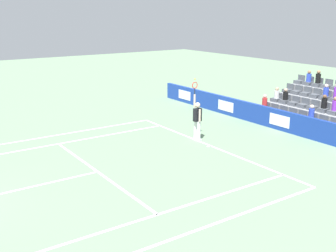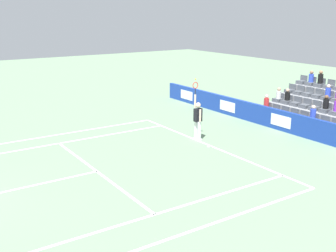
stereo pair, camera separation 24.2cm
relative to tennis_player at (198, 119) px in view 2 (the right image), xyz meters
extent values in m
cube|color=white|center=(-1.08, 0.06, -0.99)|extent=(10.97, 0.10, 0.01)
cube|color=white|center=(-1.08, 5.55, -0.99)|extent=(8.23, 0.10, 0.01)
cube|color=white|center=(-1.08, 8.75, -0.99)|extent=(0.10, 6.40, 0.01)
cube|color=white|center=(3.04, 6.00, -0.99)|extent=(0.10, 11.89, 0.01)
cube|color=white|center=(-5.19, 6.00, -0.99)|extent=(0.10, 11.89, 0.01)
cube|color=white|center=(4.41, 6.00, -0.99)|extent=(0.10, 11.89, 0.01)
cube|color=white|center=(-6.56, 6.00, -0.99)|extent=(0.10, 11.89, 0.01)
cube|color=white|center=(-1.08, 0.16, -0.99)|extent=(0.10, 0.20, 0.01)
cube|color=#193899|center=(-1.08, -4.49, -0.48)|extent=(19.91, 0.20, 1.02)
cube|color=white|center=(-1.08, -4.38, -0.48)|extent=(1.27, 0.01, 0.57)
cube|color=white|center=(2.91, -4.38, -0.48)|extent=(1.27, 0.01, 0.57)
cube|color=white|center=(6.89, -4.38, -0.48)|extent=(1.27, 0.01, 0.57)
cylinder|color=white|center=(-0.13, -0.01, -0.54)|extent=(0.16, 0.16, 0.90)
cylinder|color=white|center=(0.11, 0.00, -0.54)|extent=(0.16, 0.16, 0.90)
cube|color=white|center=(-0.13, -0.01, -0.95)|extent=(0.13, 0.26, 0.08)
cube|color=white|center=(0.11, 0.00, -0.95)|extent=(0.13, 0.26, 0.08)
cube|color=black|center=(-0.01, 0.00, 0.21)|extent=(0.23, 0.37, 0.60)
sphere|color=beige|center=(-0.01, 0.00, 0.67)|extent=(0.24, 0.24, 0.24)
cylinder|color=beige|center=(0.21, 0.01, 0.82)|extent=(0.09, 0.09, 0.62)
cylinder|color=beige|center=(-0.23, 0.04, 0.23)|extent=(0.09, 0.09, 0.56)
cylinder|color=black|center=(0.21, 0.01, 1.27)|extent=(0.04, 0.04, 0.28)
torus|color=red|center=(0.21, 0.01, 1.55)|extent=(0.04, 0.31, 0.31)
sphere|color=#D1E533|center=(0.21, 0.01, 1.83)|extent=(0.07, 0.07, 0.07)
cube|color=gray|center=(-1.08, -5.56, -0.78)|extent=(4.96, 0.95, 0.42)
cube|color=#545960|center=(-3.25, -5.56, -0.47)|extent=(0.48, 0.44, 0.20)
cube|color=#545960|center=(-2.63, -5.56, -0.47)|extent=(0.48, 0.44, 0.20)
cube|color=#545960|center=(-2.63, -5.76, -0.22)|extent=(0.48, 0.04, 0.30)
cube|color=#545960|center=(-2.01, -5.56, -0.47)|extent=(0.48, 0.44, 0.20)
cube|color=#545960|center=(-2.01, -5.76, -0.22)|extent=(0.48, 0.04, 0.30)
cube|color=#545960|center=(-1.39, -5.56, -0.47)|extent=(0.48, 0.44, 0.20)
cube|color=#545960|center=(-1.39, -5.76, -0.22)|extent=(0.48, 0.04, 0.30)
cube|color=#545960|center=(-0.77, -5.56, -0.47)|extent=(0.48, 0.44, 0.20)
cube|color=#545960|center=(-0.77, -5.76, -0.22)|extent=(0.48, 0.04, 0.30)
cube|color=#545960|center=(-0.15, -5.56, -0.47)|extent=(0.48, 0.44, 0.20)
cube|color=#545960|center=(-0.15, -5.76, -0.22)|extent=(0.48, 0.04, 0.30)
cube|color=#545960|center=(0.47, -5.56, -0.47)|extent=(0.48, 0.44, 0.20)
cube|color=#545960|center=(0.47, -5.76, -0.22)|extent=(0.48, 0.04, 0.30)
cube|color=#545960|center=(1.09, -5.56, -0.47)|extent=(0.48, 0.44, 0.20)
cube|color=#545960|center=(1.09, -5.76, -0.22)|extent=(0.48, 0.04, 0.30)
cube|color=gray|center=(-1.08, -6.51, -0.57)|extent=(4.96, 0.95, 0.84)
cube|color=#545960|center=(-2.63, -6.51, -0.05)|extent=(0.48, 0.44, 0.20)
cube|color=#545960|center=(-2.01, -6.51, -0.05)|extent=(0.48, 0.44, 0.20)
cube|color=#545960|center=(-2.01, -6.71, 0.20)|extent=(0.48, 0.04, 0.30)
cube|color=#545960|center=(-1.39, -6.51, -0.05)|extent=(0.48, 0.44, 0.20)
cube|color=#545960|center=(-1.39, -6.71, 0.20)|extent=(0.48, 0.04, 0.30)
cube|color=#545960|center=(-0.77, -6.51, -0.05)|extent=(0.48, 0.44, 0.20)
cube|color=#545960|center=(-0.77, -6.71, 0.20)|extent=(0.48, 0.04, 0.30)
cube|color=#545960|center=(-0.15, -6.51, -0.05)|extent=(0.48, 0.44, 0.20)
cube|color=#545960|center=(-0.15, -6.71, 0.20)|extent=(0.48, 0.04, 0.30)
cube|color=#545960|center=(0.47, -6.51, -0.05)|extent=(0.48, 0.44, 0.20)
cube|color=#545960|center=(0.47, -6.71, 0.20)|extent=(0.48, 0.04, 0.30)
cube|color=#545960|center=(1.09, -6.51, -0.05)|extent=(0.48, 0.44, 0.20)
cube|color=#545960|center=(1.09, -6.71, 0.20)|extent=(0.48, 0.04, 0.30)
cube|color=gray|center=(-1.08, -7.46, -0.36)|extent=(4.96, 0.95, 1.26)
cube|color=#545960|center=(-1.39, -7.46, 0.37)|extent=(0.48, 0.44, 0.20)
cube|color=#545960|center=(-1.39, -7.66, 0.62)|extent=(0.48, 0.04, 0.30)
cube|color=#545960|center=(-0.77, -7.46, 0.37)|extent=(0.48, 0.44, 0.20)
cube|color=#545960|center=(-0.77, -7.66, 0.62)|extent=(0.48, 0.04, 0.30)
cube|color=#545960|center=(-0.15, -7.46, 0.37)|extent=(0.48, 0.44, 0.20)
cube|color=#545960|center=(-0.15, -7.66, 0.62)|extent=(0.48, 0.04, 0.30)
cube|color=#545960|center=(0.47, -7.46, 0.37)|extent=(0.48, 0.44, 0.20)
cube|color=#545960|center=(0.47, -7.66, 0.62)|extent=(0.48, 0.04, 0.30)
cube|color=#545960|center=(1.09, -7.46, 0.37)|extent=(0.48, 0.44, 0.20)
cube|color=#545960|center=(1.09, -7.66, 0.62)|extent=(0.48, 0.04, 0.30)
cube|color=gray|center=(-1.08, -8.41, -0.15)|extent=(4.96, 0.95, 1.68)
cube|color=#545960|center=(-0.77, -8.41, 0.79)|extent=(0.48, 0.44, 0.20)
cube|color=#545960|center=(-0.77, -8.61, 1.04)|extent=(0.48, 0.04, 0.30)
cube|color=#545960|center=(-0.15, -8.41, 0.79)|extent=(0.48, 0.44, 0.20)
cube|color=#545960|center=(-0.15, -8.61, 1.04)|extent=(0.48, 0.04, 0.30)
cube|color=#545960|center=(0.47, -8.41, 0.79)|extent=(0.48, 0.44, 0.20)
cube|color=#545960|center=(0.47, -8.61, 1.04)|extent=(0.48, 0.04, 0.30)
cube|color=#545960|center=(1.09, -8.41, 0.79)|extent=(0.48, 0.44, 0.20)
cube|color=#545960|center=(1.09, -8.61, 1.04)|extent=(0.48, 0.04, 0.30)
cylinder|color=black|center=(-0.15, -8.46, 1.15)|extent=(0.28, 0.28, 0.53)
sphere|color=#9E7251|center=(-0.15, -8.46, 1.52)|extent=(0.20, 0.20, 0.20)
cylinder|color=black|center=(-2.01, -6.56, 0.30)|extent=(0.28, 0.28, 0.50)
sphere|color=brown|center=(-2.01, -6.56, 0.65)|extent=(0.20, 0.20, 0.20)
cylinder|color=white|center=(1.09, -6.56, 0.26)|extent=(0.28, 0.28, 0.43)
sphere|color=#D3A884|center=(1.09, -6.56, 0.57)|extent=(0.20, 0.20, 0.20)
cylinder|color=red|center=(1.09, -5.61, -0.10)|extent=(0.28, 0.28, 0.53)
sphere|color=beige|center=(1.09, -5.61, 0.26)|extent=(0.20, 0.20, 0.20)
cylinder|color=blue|center=(-1.39, -7.51, 0.69)|extent=(0.28, 0.28, 0.44)
sphere|color=beige|center=(-1.39, -7.51, 1.01)|extent=(0.20, 0.20, 0.20)
cylinder|color=blue|center=(0.47, -8.46, 1.12)|extent=(0.28, 0.28, 0.46)
sphere|color=#9E7251|center=(0.47, -8.46, 1.44)|extent=(0.20, 0.20, 0.20)
cylinder|color=black|center=(0.47, -6.56, 0.28)|extent=(0.28, 0.28, 0.46)
sphere|color=#D3A884|center=(0.47, -6.56, 0.60)|extent=(0.20, 0.20, 0.20)
cylinder|color=blue|center=(-2.01, -5.61, -0.11)|extent=(0.28, 0.28, 0.52)
sphere|color=beige|center=(-2.01, -5.61, 0.25)|extent=(0.20, 0.20, 0.20)
camera|label=1|loc=(-14.57, 11.59, 4.79)|focal=44.65mm
camera|label=2|loc=(-14.71, 11.39, 4.79)|focal=44.65mm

